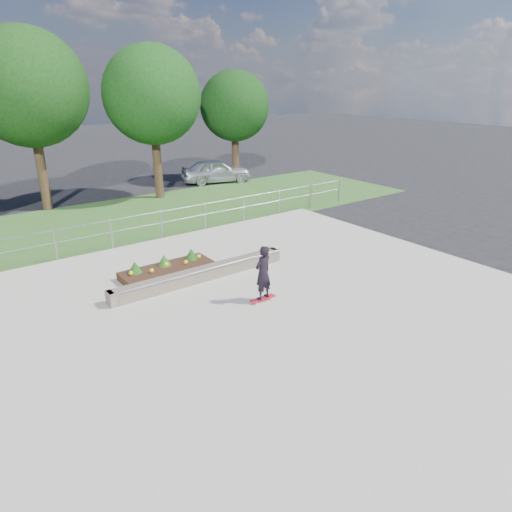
# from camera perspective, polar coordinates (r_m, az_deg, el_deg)

# --- Properties ---
(ground) EXTENTS (120.00, 120.00, 0.00)m
(ground) POSITION_cam_1_polar(r_m,az_deg,el_deg) (12.69, 3.34, -6.80)
(ground) COLOR black
(ground) RESTS_ON ground
(grass_verge) EXTENTS (30.00, 8.00, 0.02)m
(grass_verge) POSITION_cam_1_polar(r_m,az_deg,el_deg) (21.68, -15.65, 4.45)
(grass_verge) COLOR #2C5421
(grass_verge) RESTS_ON ground
(concrete_slab) EXTENTS (15.00, 15.00, 0.06)m
(concrete_slab) POSITION_cam_1_polar(r_m,az_deg,el_deg) (12.68, 3.34, -6.68)
(concrete_slab) COLOR #A09C8E
(concrete_slab) RESTS_ON ground
(fence) EXTENTS (20.06, 0.06, 1.20)m
(fence) POSITION_cam_1_polar(r_m,az_deg,el_deg) (18.36, -11.79, 4.31)
(fence) COLOR gray
(fence) RESTS_ON ground
(tree_mid_left) EXTENTS (5.25, 5.25, 8.25)m
(tree_mid_left) POSITION_cam_1_polar(r_m,az_deg,el_deg) (24.03, -26.61, 18.24)
(tree_mid_left) COLOR #332114
(tree_mid_left) RESTS_ON ground
(tree_mid_right) EXTENTS (4.90, 4.90, 7.70)m
(tree_mid_right) POSITION_cam_1_polar(r_m,az_deg,el_deg) (24.79, -12.85, 18.98)
(tree_mid_right) COLOR #301F13
(tree_mid_right) RESTS_ON ground
(tree_far_right) EXTENTS (4.20, 4.20, 6.60)m
(tree_far_right) POSITION_cam_1_polar(r_m,az_deg,el_deg) (29.07, -2.68, 18.20)
(tree_far_right) COLOR black
(tree_far_right) RESTS_ON ground
(grind_ledge) EXTENTS (6.00, 0.44, 0.43)m
(grind_ledge) POSITION_cam_1_polar(r_m,az_deg,el_deg) (14.38, -6.78, -2.26)
(grind_ledge) COLOR brown
(grind_ledge) RESTS_ON concrete_slab
(planter_bed) EXTENTS (3.00, 1.20, 0.61)m
(planter_bed) POSITION_cam_1_polar(r_m,az_deg,el_deg) (14.99, -10.99, -1.60)
(planter_bed) COLOR black
(planter_bed) RESTS_ON concrete_slab
(skateboarder) EXTENTS (0.80, 0.49, 1.66)m
(skateboarder) POSITION_cam_1_polar(r_m,az_deg,el_deg) (12.70, 0.89, -2.14)
(skateboarder) COLOR silver
(skateboarder) RESTS_ON concrete_slab
(parked_car) EXTENTS (4.54, 2.83, 1.44)m
(parked_car) POSITION_cam_1_polar(r_m,az_deg,el_deg) (28.74, -5.00, 10.56)
(parked_car) COLOR #B2B6BC
(parked_car) RESTS_ON ground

